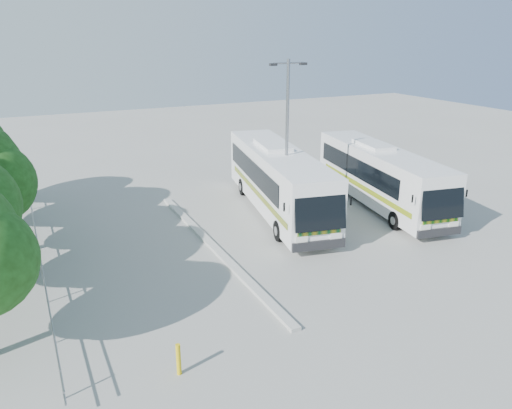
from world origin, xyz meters
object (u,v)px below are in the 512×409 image
coach_adjacent (380,175)px  bollard (179,359)px  coach_main (278,179)px  lamppost (287,134)px

coach_adjacent → bollard: bearing=-137.6°
coach_main → bollard: size_ratio=12.64×
lamppost → coach_main: bearing=87.5°
bollard → coach_main: bearing=50.3°
coach_adjacent → lamppost: bearing=-174.5°
coach_main → coach_adjacent: bearing=-3.3°
coach_adjacent → lamppost: 6.85m
coach_main → lamppost: (-0.08, -1.09, 2.80)m
coach_main → coach_adjacent: (6.10, -1.55, -0.12)m
lamppost → bollard: (-9.60, -10.57, -4.26)m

